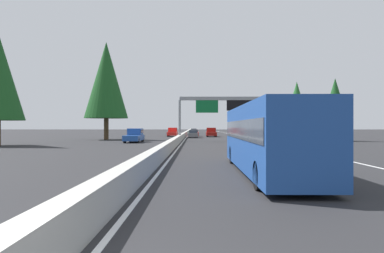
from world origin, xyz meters
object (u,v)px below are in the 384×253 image
Objects in this scene: sedan_near_center at (194,133)px; conifer_right_mid at (297,104)px; oncoming_far at (173,132)px; bus_distant_b at (266,136)px; minivan_near_right at (269,139)px; pickup_mid_center at (211,132)px; sedan_far_center at (193,134)px; conifer_left_near at (106,80)px; conifer_right_near at (335,103)px; sedan_mid_right at (194,131)px; oncoming_near at (134,135)px; sign_gantry_overhead at (224,106)px.

conifer_right_mid is (-11.08, -18.94, 5.64)m from sedan_near_center.
bus_distant_b is at bearing 8.34° from oncoming_far.
oncoming_far reaches higher than minivan_near_right.
pickup_mid_center is at bearing -136.57° from sedan_near_center.
conifer_right_mid is (29.62, -11.78, 5.37)m from minivan_near_right.
sedan_far_center is 0.28× the size of conifer_left_near.
bus_distant_b is 47.05m from sedan_far_center.
bus_distant_b reaches higher than minivan_near_right.
conifer_right_near is 0.89× the size of conifer_right_mid.
minivan_near_right is at bearing -170.02° from sedan_near_center.
oncoming_far reaches higher than sedan_mid_right.
bus_distant_b is 2.61× the size of sedan_far_center.
conifer_right_mid reaches higher than oncoming_near.
conifer_right_near is at bearing -97.62° from conifer_left_near.
pickup_mid_center is 1.27× the size of sedan_far_center.
sedan_far_center is at bearing 149.72° from pickup_mid_center.
minivan_near_right is 0.89× the size of oncoming_far.
sedan_far_center is (-6.32, 3.69, -0.23)m from pickup_mid_center.
sign_gantry_overhead is 19.86m from conifer_left_near.
sign_gantry_overhead is 0.80× the size of conifer_left_near.
sedan_near_center and sedan_far_center have the same top height.
conifer_left_near is at bearing 103.33° from conifer_right_mid.
pickup_mid_center is 24.93m from conifer_left_near.
minivan_near_right is 22.30m from conifer_right_near.
conifer_right_mid is (-9.53, -23.59, 5.41)m from oncoming_far.
conifer_right_mid is at bearing -152.89° from sedan_mid_right.
conifer_right_mid reaches higher than bus_distant_b.
bus_distant_b reaches higher than oncoming_near.
conifer_left_near is at bearing 24.96° from bus_distant_b.
sedan_far_center is 19.98m from conifer_right_mid.
minivan_near_right is at bearing 16.79° from oncoming_far.
conifer_left_near reaches higher than pickup_mid_center.
minivan_near_right reaches higher than sedan_mid_right.
conifer_right_mid is (12.52, 1.76, 0.72)m from conifer_right_near.
sign_gantry_overhead is 2.88× the size of sedan_far_center.
sedan_mid_right is 54.36m from conifer_right_near.
oncoming_near reaches higher than minivan_near_right.
sedan_mid_right is 1.00× the size of sedan_far_center.
bus_distant_b is at bearing -177.47° from sedan_mid_right.
bus_distant_b reaches higher than sedan_far_center.
sign_gantry_overhead is at bearing -170.16° from sedan_near_center.
conifer_left_near reaches higher than sedan_far_center.
sedan_far_center is at bearing 13.48° from minivan_near_right.
sedan_near_center is at bearing -179.54° from sedan_mid_right.
minivan_near_right is 1.14× the size of sedan_far_center.
pickup_mid_center is 1.00× the size of oncoming_near.
sign_gantry_overhead is 2.88× the size of sedan_mid_right.
conifer_right_mid is at bearing 8.00° from conifer_right_near.
sedan_near_center is 22.66m from conifer_right_mid.
minivan_near_right is at bearing 141.64° from conifer_right_near.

